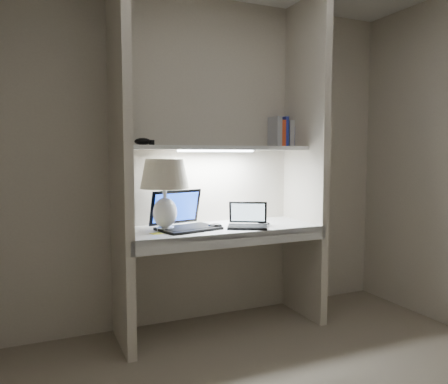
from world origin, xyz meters
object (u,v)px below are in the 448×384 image
laptop_netbook (248,221)px  book_row (284,133)px  laptop_main (184,220)px  speaker (246,212)px  table_lamp (165,182)px

laptop_netbook → book_row: size_ratio=1.51×
laptop_main → speaker: size_ratio=3.21×
laptop_netbook → laptop_main: bearing=-167.7°
table_lamp → laptop_main: bearing=7.3°
laptop_main → laptop_netbook: laptop_main is taller
book_row → laptop_main: bearing=-170.5°
table_lamp → speaker: bearing=11.6°
laptop_main → table_lamp: bearing=173.7°
speaker → book_row: bearing=-3.9°
laptop_main → book_row: book_row is taller
speaker → book_row: size_ratio=0.62×
laptop_netbook → book_row: 0.87m
laptop_main → speaker: (0.57, 0.13, 0.01)m
table_lamp → laptop_netbook: table_lamp is taller
laptop_netbook → book_row: bearing=59.4°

